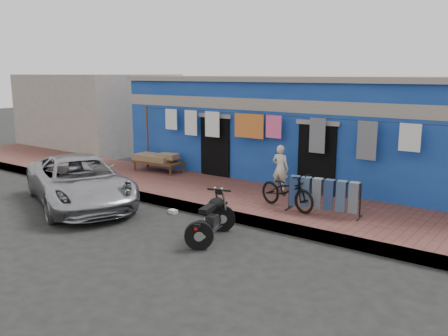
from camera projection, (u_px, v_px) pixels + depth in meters
ground at (169, 234)px, 10.35m from camera, size 80.00×80.00×0.00m
sidewalk at (246, 200)px, 12.68m from camera, size 28.00×3.00×0.25m
curb at (213, 212)px, 11.54m from camera, size 28.00×0.10×0.25m
building at (315, 128)px, 15.50m from camera, size 12.20×5.20×3.36m
neighbor_left at (99, 112)px, 21.98m from camera, size 6.00×5.00×3.40m
clothesline at (266, 132)px, 13.44m from camera, size 10.06×0.06×2.10m
car at (79, 180)px, 12.52m from camera, size 5.20×3.88×1.33m
seated_person at (280, 168)px, 12.94m from camera, size 0.49×0.35×1.29m
bicycle at (287, 186)px, 11.33m from camera, size 1.76×0.98×1.08m
motorcycle at (211, 217)px, 9.89m from camera, size 1.31×1.81×1.00m
charpoy at (158, 162)px, 15.70m from camera, size 1.86×1.06×0.59m
jeans_rack at (324, 196)px, 10.91m from camera, size 1.86×0.84×0.85m
litter_a at (173, 211)px, 11.87m from camera, size 0.21×0.17×0.09m
litter_b at (208, 220)px, 11.21m from camera, size 0.20×0.20×0.08m
litter_c at (200, 223)px, 10.95m from camera, size 0.18×0.22×0.08m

